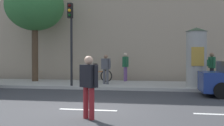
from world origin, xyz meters
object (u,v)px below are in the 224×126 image
at_px(pedestrian_in_light_jacket, 89,82).
at_px(bicycle_leaning, 98,75).
at_px(traffic_light, 71,30).
at_px(street_tree, 35,6).
at_px(pedestrian_with_bag, 211,65).
at_px(pedestrian_in_red_top, 125,64).
at_px(poster_column, 196,57).
at_px(pedestrian_in_dark_shirt, 106,66).

xyz_separation_m(pedestrian_in_light_jacket, bicycle_leaning, (-1.83, 9.00, -0.42)).
height_order(traffic_light, pedestrian_in_light_jacket, traffic_light).
xyz_separation_m(street_tree, pedestrian_with_bag, (10.35, 0.10, -3.54)).
bearing_deg(pedestrian_with_bag, traffic_light, -161.06).
height_order(pedestrian_in_red_top, bicycle_leaning, pedestrian_in_red_top).
distance_m(poster_column, bicycle_leaning, 5.83).
bearing_deg(pedestrian_in_red_top, pedestrian_in_light_jacket, -88.44).
relative_size(street_tree, pedestrian_in_light_jacket, 3.75).
bearing_deg(pedestrian_in_light_jacket, pedestrian_with_bag, 62.65).
bearing_deg(pedestrian_with_bag, pedestrian_in_light_jacket, -117.35).
bearing_deg(pedestrian_in_light_jacket, pedestrian_in_dark_shirt, 97.97).
relative_size(pedestrian_in_light_jacket, pedestrian_in_dark_shirt, 1.01).
distance_m(poster_column, pedestrian_in_light_jacket, 7.94).
height_order(pedestrian_in_dark_shirt, bicycle_leaning, pedestrian_in_dark_shirt).
xyz_separation_m(traffic_light, pedestrian_with_bag, (7.25, 2.49, -1.78)).
bearing_deg(street_tree, pedestrian_in_red_top, 9.09).
height_order(poster_column, pedestrian_in_dark_shirt, poster_column).
bearing_deg(pedestrian_with_bag, pedestrian_in_dark_shirt, -167.97).
distance_m(traffic_light, pedestrian_with_bag, 7.87).
bearing_deg(poster_column, pedestrian_in_light_jacket, -116.80).
distance_m(traffic_light, poster_column, 6.39).
xyz_separation_m(pedestrian_in_red_top, pedestrian_in_dark_shirt, (-0.81, -1.99, -0.07)).
xyz_separation_m(traffic_light, poster_column, (6.21, 0.64, -1.34)).
distance_m(pedestrian_in_light_jacket, pedestrian_in_dark_shirt, 7.78).
relative_size(street_tree, pedestrian_with_bag, 3.56).
relative_size(pedestrian_with_bag, bicycle_leaning, 0.98).
xyz_separation_m(pedestrian_in_light_jacket, pedestrian_in_red_top, (-0.26, 9.69, 0.22)).
height_order(street_tree, pedestrian_with_bag, street_tree).
xyz_separation_m(street_tree, pedestrian_in_red_top, (5.48, 0.88, -3.55)).
distance_m(traffic_light, bicycle_leaning, 3.64).
relative_size(pedestrian_in_light_jacket, pedestrian_in_red_top, 0.94).
bearing_deg(pedestrian_in_light_jacket, traffic_light, 112.39).
xyz_separation_m(pedestrian_with_bag, pedestrian_in_dark_shirt, (-5.69, -1.21, -0.08)).
distance_m(street_tree, pedestrian_in_light_jacket, 11.17).
relative_size(traffic_light, pedestrian_with_bag, 2.43).
distance_m(poster_column, street_tree, 9.97).
bearing_deg(street_tree, pedestrian_with_bag, 0.53).
bearing_deg(street_tree, traffic_light, -37.68).
distance_m(pedestrian_in_light_jacket, bicycle_leaning, 9.19).
xyz_separation_m(poster_column, pedestrian_in_red_top, (-3.83, 2.63, -0.45)).
relative_size(poster_column, pedestrian_with_bag, 1.70).
distance_m(pedestrian_with_bag, bicycle_leaning, 6.47).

